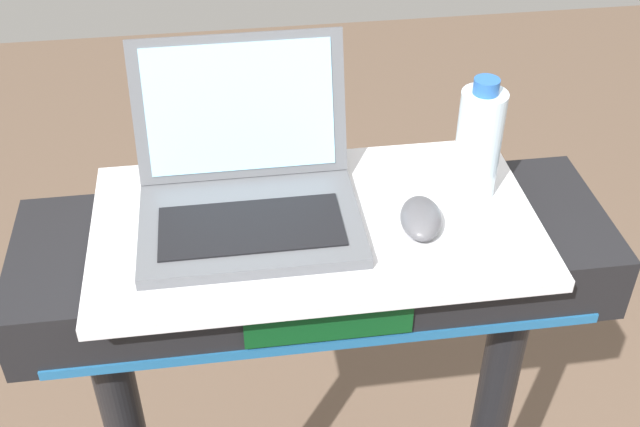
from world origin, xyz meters
name	(u,v)px	position (x,y,z in m)	size (l,w,h in m)	color
desk_board	(315,225)	(0.00, 0.70, 1.19)	(0.66, 0.37, 0.02)	silver
laptop	(247,185)	(-0.10, 0.74, 1.25)	(0.32, 0.29, 0.23)	#515459
computer_mouse	(421,218)	(0.15, 0.66, 1.22)	(0.06, 0.10, 0.03)	#4C4C51
water_bottle	(478,142)	(0.25, 0.74, 1.29)	(0.07, 0.07, 0.19)	silver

